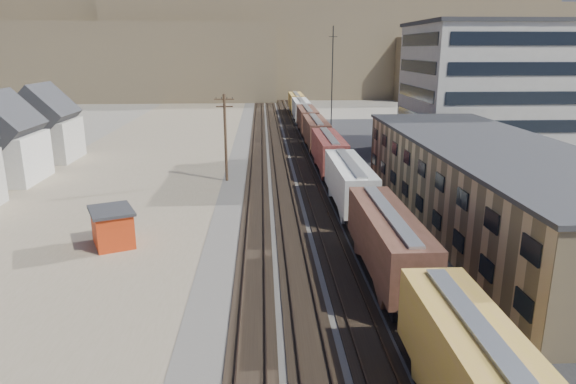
{
  "coord_description": "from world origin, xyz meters",
  "views": [
    {
      "loc": [
        -4.33,
        -16.11,
        14.84
      ],
      "look_at": [
        -2.18,
        26.15,
        3.0
      ],
      "focal_mm": 32.0,
      "sensor_mm": 36.0,
      "label": 1
    }
  ],
  "objects_px": {
    "utility_pole_north": "(225,136)",
    "freight_train": "(322,140)",
    "maintenance_shed": "(113,227)",
    "parked_car_blue": "(499,165)"
  },
  "relations": [
    {
      "from": "freight_train",
      "to": "utility_pole_north",
      "type": "distance_m",
      "value": 16.67
    },
    {
      "from": "utility_pole_north",
      "to": "parked_car_blue",
      "type": "height_order",
      "value": "utility_pole_north"
    },
    {
      "from": "maintenance_shed",
      "to": "parked_car_blue",
      "type": "bearing_deg",
      "value": 29.44
    },
    {
      "from": "freight_train",
      "to": "maintenance_shed",
      "type": "bearing_deg",
      "value": -122.78
    },
    {
      "from": "freight_train",
      "to": "parked_car_blue",
      "type": "relative_size",
      "value": 23.67
    },
    {
      "from": "maintenance_shed",
      "to": "parked_car_blue",
      "type": "relative_size",
      "value": 0.97
    },
    {
      "from": "utility_pole_north",
      "to": "maintenance_shed",
      "type": "relative_size",
      "value": 2.03
    },
    {
      "from": "freight_train",
      "to": "maintenance_shed",
      "type": "distance_m",
      "value": 36.67
    },
    {
      "from": "utility_pole_north",
      "to": "freight_train",
      "type": "bearing_deg",
      "value": 41.75
    },
    {
      "from": "utility_pole_north",
      "to": "parked_car_blue",
      "type": "distance_m",
      "value": 34.43
    }
  ]
}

